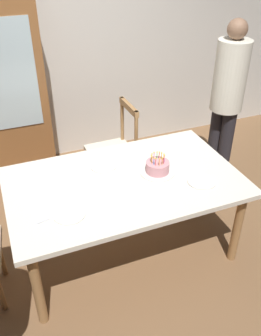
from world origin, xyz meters
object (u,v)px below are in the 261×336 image
Objects in this scene: plate_near_celebrant at (69,214)px; chair_spindle_back at (114,152)px; birthday_cake at (157,168)px; plate_far_side at (103,166)px; dining_table at (125,188)px; person_guest at (227,95)px; plate_near_guest at (202,182)px.

plate_near_celebrant is 1.34m from chair_spindle_back.
plate_far_side is at bearing 146.67° from birthday_cake.
dining_table is 1.06× the size of person_guest.
birthday_cake is 0.92m from chair_spindle_back.
plate_far_side is at bearing 110.15° from dining_table.
birthday_cake is 1.27× the size of plate_far_side.
person_guest is (1.14, -0.20, 0.51)m from chair_spindle_back.
person_guest is (1.44, 0.42, 0.23)m from plate_far_side.
person_guest reaches higher than plate_near_celebrant.
chair_spindle_back is at bearing 170.22° from person_guest.
chair_spindle_back is (0.70, 1.11, -0.28)m from plate_near_celebrant.
chair_spindle_back is at bearing 94.60° from birthday_cake.
plate_far_side is (0.40, 0.49, 0.00)m from plate_near_celebrant.
plate_far_side is 0.80m from plate_near_guest.
chair_spindle_back is (-0.33, 1.11, -0.28)m from plate_near_guest.
chair_spindle_back is at bearing 64.18° from plate_far_side.
person_guest reaches higher than plate_far_side.
plate_near_guest is at bearing -131.74° from person_guest.
birthday_cake is 0.36m from plate_near_guest.
dining_table is 1.89× the size of chair_spindle_back.
birthday_cake is (0.28, 0.00, 0.12)m from dining_table.
plate_near_celebrant is 0.63m from plate_far_side.
chair_spindle_back is 0.56× the size of person_guest.
plate_near_celebrant is at bearing -129.54° from plate_far_side.
chair_spindle_back is at bearing 57.60° from plate_near_celebrant.
dining_table is at bearing -103.66° from chair_spindle_back.
plate_near_guest is at bearing 0.00° from plate_near_celebrant.
person_guest is (1.35, 0.67, 0.31)m from dining_table.
chair_spindle_back is (-0.07, 0.86, -0.31)m from birthday_cake.
birthday_cake reaches higher than dining_table.
person_guest reaches higher than chair_spindle_back.
plate_near_guest is (0.54, -0.24, 0.08)m from dining_table.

